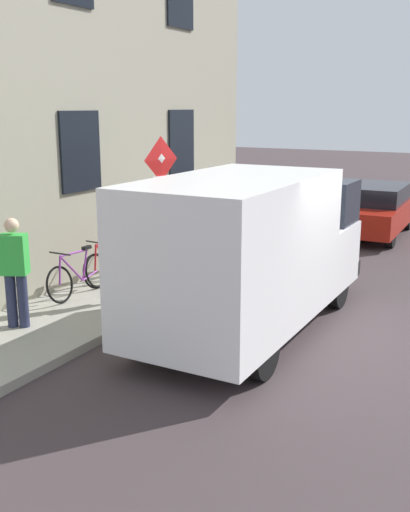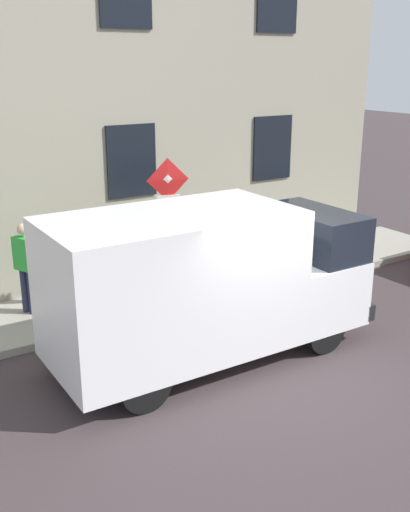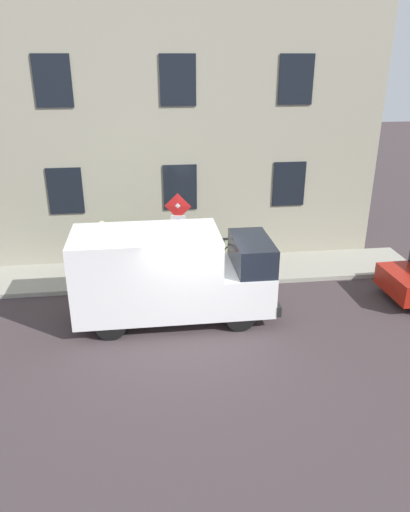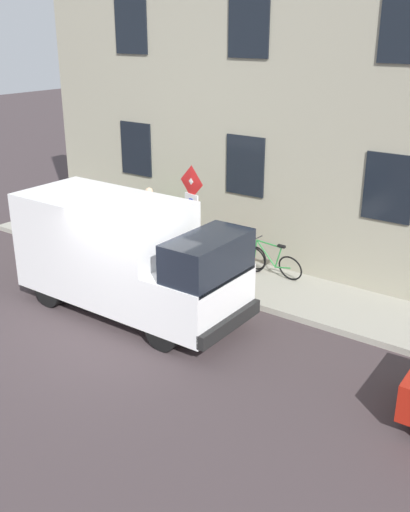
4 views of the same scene
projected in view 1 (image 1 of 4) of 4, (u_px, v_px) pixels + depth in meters
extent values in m
plane|color=#403537|center=(317.00, 327.00, 9.83)|extent=(80.00, 80.00, 0.00)
cube|color=#9E9B8D|center=(130.00, 291.00, 11.54)|extent=(2.16, 15.41, 0.14)
cube|color=gray|center=(61.00, 69.00, 11.24)|extent=(0.70, 13.41, 8.30)
cube|color=black|center=(181.00, 142.00, 14.56)|extent=(0.06, 1.10, 1.50)
cube|color=black|center=(80.00, 151.00, 11.42)|extent=(0.06, 1.10, 1.50)
cylinder|color=#474C47|center=(160.00, 223.00, 10.64)|extent=(0.09, 0.09, 2.70)
pyramid|color=silver|center=(162.00, 160.00, 10.32)|extent=(0.15, 0.50, 0.50)
pyramid|color=red|center=(162.00, 160.00, 10.33)|extent=(0.14, 0.55, 0.56)
cube|color=white|center=(162.00, 192.00, 10.47)|extent=(0.13, 0.44, 0.56)
cylinder|color=#1933B2|center=(163.00, 189.00, 10.44)|extent=(0.06, 0.24, 0.24)
pyramid|color=silver|center=(163.00, 224.00, 10.59)|extent=(0.15, 0.50, 0.50)
pyramid|color=red|center=(163.00, 224.00, 10.59)|extent=(0.14, 0.55, 0.56)
cube|color=white|center=(235.00, 252.00, 8.90)|extent=(2.01, 3.81, 2.18)
cube|color=white|center=(296.00, 251.00, 11.24)|extent=(2.00, 1.41, 1.10)
cube|color=black|center=(302.00, 202.00, 11.20)|extent=(1.92, 0.99, 0.84)
cube|color=black|center=(309.00, 262.00, 11.97)|extent=(2.00, 0.17, 0.28)
cylinder|color=black|center=(247.00, 274.00, 11.57)|extent=(0.22, 0.76, 0.76)
cylinder|color=black|center=(337.00, 286.00, 10.75)|extent=(0.22, 0.76, 0.76)
cylinder|color=black|center=(150.00, 328.00, 8.73)|extent=(0.22, 0.76, 0.76)
cylinder|color=black|center=(262.00, 351.00, 7.91)|extent=(0.22, 0.76, 0.76)
cube|color=#A41C10|center=(372.00, 215.00, 16.74)|extent=(1.89, 4.06, 0.64)
cube|color=black|center=(374.00, 196.00, 16.79)|extent=(1.69, 2.45, 0.60)
cylinder|color=black|center=(391.00, 236.00, 15.32)|extent=(0.20, 0.61, 0.60)
cylinder|color=black|center=(331.00, 230.00, 16.00)|extent=(0.20, 0.61, 0.60)
cylinder|color=black|center=(408.00, 219.00, 17.60)|extent=(0.20, 0.61, 0.60)
cylinder|color=black|center=(354.00, 215.00, 18.29)|extent=(0.20, 0.61, 0.60)
torus|color=black|center=(126.00, 260.00, 12.27)|extent=(0.21, 0.67, 0.65)
torus|color=black|center=(157.00, 249.00, 13.13)|extent=(0.21, 0.67, 0.65)
cylinder|color=#2A833A|center=(137.00, 246.00, 12.50)|extent=(0.07, 0.60, 0.60)
cylinder|color=#2A833A|center=(138.00, 233.00, 12.50)|extent=(0.08, 0.73, 0.07)
cylinder|color=#2A833A|center=(147.00, 244.00, 12.80)|extent=(0.05, 0.19, 0.55)
cylinder|color=#2A833A|center=(151.00, 253.00, 12.97)|extent=(0.06, 0.43, 0.12)
cylinder|color=#2A833A|center=(127.00, 247.00, 12.23)|extent=(0.04, 0.09, 0.50)
cube|color=black|center=(149.00, 229.00, 12.79)|extent=(0.09, 0.20, 0.06)
cylinder|color=#262626|center=(127.00, 233.00, 12.18)|extent=(0.46, 0.06, 0.03)
torus|color=black|center=(95.00, 271.00, 11.41)|extent=(0.15, 0.66, 0.66)
torus|color=black|center=(130.00, 259.00, 12.29)|extent=(0.15, 0.66, 0.66)
cylinder|color=red|center=(106.00, 257.00, 11.64)|extent=(0.06, 0.60, 0.60)
cylinder|color=red|center=(108.00, 242.00, 11.64)|extent=(0.06, 0.73, 0.07)
cylinder|color=red|center=(118.00, 254.00, 11.95)|extent=(0.04, 0.19, 0.55)
cylinder|color=red|center=(123.00, 264.00, 12.12)|extent=(0.05, 0.43, 0.12)
cylinder|color=red|center=(95.00, 258.00, 11.37)|extent=(0.04, 0.09, 0.50)
cube|color=black|center=(120.00, 238.00, 11.94)|extent=(0.09, 0.20, 0.06)
cylinder|color=#262626|center=(96.00, 242.00, 11.32)|extent=(0.46, 0.05, 0.03)
torus|color=black|center=(60.00, 285.00, 10.54)|extent=(0.18, 0.66, 0.66)
torus|color=black|center=(97.00, 271.00, 11.45)|extent=(0.18, 0.66, 0.66)
cylinder|color=purple|center=(72.00, 269.00, 10.78)|extent=(0.05, 0.60, 0.60)
cylinder|color=purple|center=(74.00, 253.00, 10.78)|extent=(0.05, 0.73, 0.07)
cylinder|color=purple|center=(85.00, 265.00, 11.10)|extent=(0.04, 0.19, 0.55)
cylinder|color=purple|center=(90.00, 275.00, 11.27)|extent=(0.04, 0.43, 0.12)
cylinder|color=purple|center=(60.00, 271.00, 10.51)|extent=(0.04, 0.09, 0.50)
cube|color=black|center=(87.00, 248.00, 11.09)|extent=(0.08, 0.20, 0.06)
cylinder|color=#262626|center=(60.00, 254.00, 10.46)|extent=(0.46, 0.04, 0.03)
cylinder|color=#262B47|center=(23.00, 301.00, 9.37)|extent=(0.16, 0.16, 0.85)
cylinder|color=#262B47|center=(12.00, 300.00, 9.38)|extent=(0.16, 0.16, 0.85)
cube|color=green|center=(14.00, 254.00, 9.20)|extent=(0.47, 0.41, 0.62)
sphere|color=beige|center=(11.00, 225.00, 9.09)|extent=(0.22, 0.22, 0.22)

